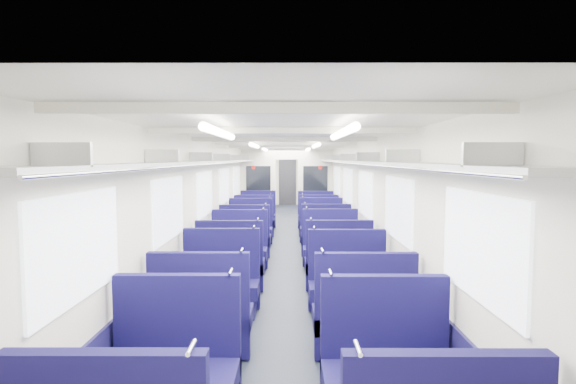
# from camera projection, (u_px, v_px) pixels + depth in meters

# --- Properties ---
(floor) EXTENTS (2.80, 18.00, 0.01)m
(floor) POSITION_uv_depth(u_px,v_px,m) (286.00, 243.00, 10.65)
(floor) COLOR black
(floor) RESTS_ON ground
(ceiling) EXTENTS (2.80, 18.00, 0.01)m
(ceiling) POSITION_uv_depth(u_px,v_px,m) (286.00, 145.00, 10.47)
(ceiling) COLOR white
(ceiling) RESTS_ON wall_left
(wall_left) EXTENTS (0.02, 18.00, 2.35)m
(wall_left) POSITION_uv_depth(u_px,v_px,m) (227.00, 195.00, 10.57)
(wall_left) COLOR beige
(wall_left) RESTS_ON floor
(dado_left) EXTENTS (0.03, 17.90, 0.70)m
(dado_left) POSITION_uv_depth(u_px,v_px,m) (228.00, 229.00, 10.63)
(dado_left) COLOR #14113A
(dado_left) RESTS_ON floor
(wall_right) EXTENTS (0.02, 18.00, 2.35)m
(wall_right) POSITION_uv_depth(u_px,v_px,m) (345.00, 195.00, 10.56)
(wall_right) COLOR beige
(wall_right) RESTS_ON floor
(dado_right) EXTENTS (0.03, 17.90, 0.70)m
(dado_right) POSITION_uv_depth(u_px,v_px,m) (344.00, 229.00, 10.62)
(dado_right) COLOR #14113A
(dado_right) RESTS_ON floor
(wall_far) EXTENTS (2.80, 0.02, 2.35)m
(wall_far) POSITION_uv_depth(u_px,v_px,m) (288.00, 178.00, 19.54)
(wall_far) COLOR beige
(wall_far) RESTS_ON floor
(luggage_rack_left) EXTENTS (0.36, 17.40, 0.18)m
(luggage_rack_left) POSITION_uv_depth(u_px,v_px,m) (235.00, 161.00, 10.51)
(luggage_rack_left) COLOR #B2B5BA
(luggage_rack_left) RESTS_ON wall_left
(luggage_rack_right) EXTENTS (0.36, 17.40, 0.18)m
(luggage_rack_right) POSITION_uv_depth(u_px,v_px,m) (338.00, 161.00, 10.50)
(luggage_rack_right) COLOR #B2B5BA
(luggage_rack_right) RESTS_ON wall_right
(windows) EXTENTS (2.78, 15.60, 0.75)m
(windows) POSITION_uv_depth(u_px,v_px,m) (286.00, 185.00, 10.09)
(windows) COLOR white
(windows) RESTS_ON wall_left
(ceiling_fittings) EXTENTS (2.70, 16.06, 0.11)m
(ceiling_fittings) POSITION_uv_depth(u_px,v_px,m) (286.00, 147.00, 10.22)
(ceiling_fittings) COLOR silver
(ceiling_fittings) RESTS_ON ceiling
(end_door) EXTENTS (0.75, 0.06, 2.00)m
(end_door) POSITION_uv_depth(u_px,v_px,m) (288.00, 182.00, 19.49)
(end_door) COLOR black
(end_door) RESTS_ON floor
(bulkhead) EXTENTS (2.80, 0.10, 2.35)m
(bulkhead) POSITION_uv_depth(u_px,v_px,m) (287.00, 184.00, 13.72)
(bulkhead) COLOR silver
(bulkhead) RESTS_ON floor
(seat_2) EXTENTS (1.01, 0.56, 1.13)m
(seat_2) POSITION_uv_depth(u_px,v_px,m) (174.00, 374.00, 3.48)
(seat_2) COLOR #120E46
(seat_2) RESTS_ON floor
(seat_3) EXTENTS (1.01, 0.56, 1.13)m
(seat_3) POSITION_uv_depth(u_px,v_px,m) (387.00, 375.00, 3.46)
(seat_3) COLOR #120E46
(seat_3) RESTS_ON floor
(seat_4) EXTENTS (1.01, 0.56, 1.13)m
(seat_4) POSITION_uv_depth(u_px,v_px,m) (202.00, 321.00, 4.60)
(seat_4) COLOR #120E46
(seat_4) RESTS_ON floor
(seat_5) EXTENTS (1.01, 0.56, 1.13)m
(seat_5) POSITION_uv_depth(u_px,v_px,m) (363.00, 322.00, 4.58)
(seat_5) COLOR #120E46
(seat_5) RESTS_ON floor
(seat_6) EXTENTS (1.01, 0.56, 1.13)m
(seat_6) POSITION_uv_depth(u_px,v_px,m) (221.00, 287.00, 5.83)
(seat_6) COLOR #120E46
(seat_6) RESTS_ON floor
(seat_7) EXTENTS (1.01, 0.56, 1.13)m
(seat_7) POSITION_uv_depth(u_px,v_px,m) (348.00, 289.00, 5.75)
(seat_7) COLOR #120E46
(seat_7) RESTS_ON floor
(seat_8) EXTENTS (1.01, 0.56, 1.13)m
(seat_8) POSITION_uv_depth(u_px,v_px,m) (231.00, 268.00, 6.86)
(seat_8) COLOR #120E46
(seat_8) RESTS_ON floor
(seat_9) EXTENTS (1.01, 0.56, 1.13)m
(seat_9) POSITION_uv_depth(u_px,v_px,m) (338.00, 267.00, 6.90)
(seat_9) COLOR #120E46
(seat_9) RESTS_ON floor
(seat_10) EXTENTS (1.01, 0.56, 1.13)m
(seat_10) POSITION_uv_depth(u_px,v_px,m) (239.00, 252.00, 8.00)
(seat_10) COLOR #120E46
(seat_10) RESTS_ON floor
(seat_11) EXTENTS (1.01, 0.56, 1.13)m
(seat_11) POSITION_uv_depth(u_px,v_px,m) (331.00, 251.00, 8.13)
(seat_11) COLOR #120E46
(seat_11) RESTS_ON floor
(seat_12) EXTENTS (1.01, 0.56, 1.13)m
(seat_12) POSITION_uv_depth(u_px,v_px,m) (245.00, 240.00, 9.14)
(seat_12) COLOR #120E46
(seat_12) RESTS_ON floor
(seat_13) EXTENTS (1.01, 0.56, 1.13)m
(seat_13) POSITION_uv_depth(u_px,v_px,m) (326.00, 239.00, 9.28)
(seat_13) COLOR #120E46
(seat_13) RESTS_ON floor
(seat_14) EXTENTS (1.01, 0.56, 1.13)m
(seat_14) POSITION_uv_depth(u_px,v_px,m) (250.00, 231.00, 10.32)
(seat_14) COLOR #120E46
(seat_14) RESTS_ON floor
(seat_15) EXTENTS (1.01, 0.56, 1.13)m
(seat_15) POSITION_uv_depth(u_px,v_px,m) (321.00, 230.00, 10.46)
(seat_15) COLOR #120E46
(seat_15) RESTS_ON floor
(seat_16) EXTENTS (1.01, 0.56, 1.13)m
(seat_16) POSITION_uv_depth(u_px,v_px,m) (254.00, 223.00, 11.54)
(seat_16) COLOR #120E46
(seat_16) RESTS_ON floor
(seat_17) EXTENTS (1.01, 0.56, 1.13)m
(seat_17) POSITION_uv_depth(u_px,v_px,m) (318.00, 223.00, 11.56)
(seat_17) COLOR #120E46
(seat_17) RESTS_ON floor
(seat_18) EXTENTS (1.01, 0.56, 1.13)m
(seat_18) POSITION_uv_depth(u_px,v_px,m) (258.00, 217.00, 12.79)
(seat_18) COLOR #120E46
(seat_18) RESTS_ON floor
(seat_19) EXTENTS (1.01, 0.56, 1.13)m
(seat_19) POSITION_uv_depth(u_px,v_px,m) (316.00, 218.00, 12.61)
(seat_19) COLOR #120E46
(seat_19) RESTS_ON floor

